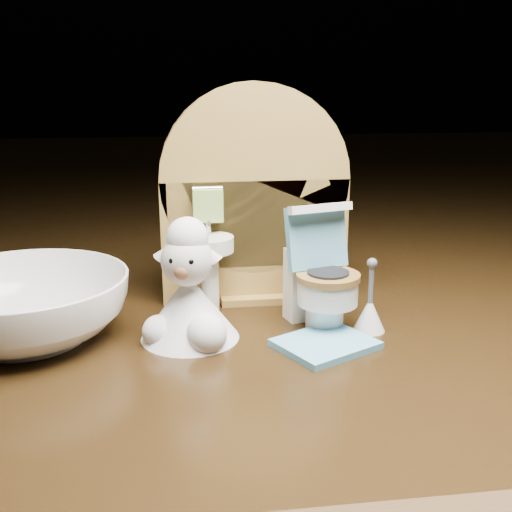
% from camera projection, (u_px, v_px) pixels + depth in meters
% --- Properties ---
extents(backdrop_panel, '(0.13, 0.05, 0.15)m').
position_uv_depth(backdrop_panel, '(254.00, 208.00, 0.44)').
color(backdrop_panel, '#A8823C').
rests_on(backdrop_panel, ground).
extents(toy_toilet, '(0.05, 0.05, 0.08)m').
position_uv_depth(toy_toilet, '(320.00, 282.00, 0.41)').
color(toy_toilet, white).
rests_on(toy_toilet, ground).
extents(bath_mat, '(0.07, 0.06, 0.00)m').
position_uv_depth(bath_mat, '(325.00, 344.00, 0.38)').
color(bath_mat, '#5DA5CA').
rests_on(bath_mat, ground).
extents(toilet_brush, '(0.02, 0.02, 0.05)m').
position_uv_depth(toilet_brush, '(370.00, 312.00, 0.40)').
color(toilet_brush, white).
rests_on(toilet_brush, ground).
extents(plush_lamb, '(0.06, 0.06, 0.08)m').
position_uv_depth(plush_lamb, '(189.00, 297.00, 0.38)').
color(plush_lamb, white).
rests_on(plush_lamb, ground).
extents(ceramic_bowl, '(0.13, 0.13, 0.04)m').
position_uv_depth(ceramic_bowl, '(24.00, 308.00, 0.39)').
color(ceramic_bowl, white).
rests_on(ceramic_bowl, ground).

